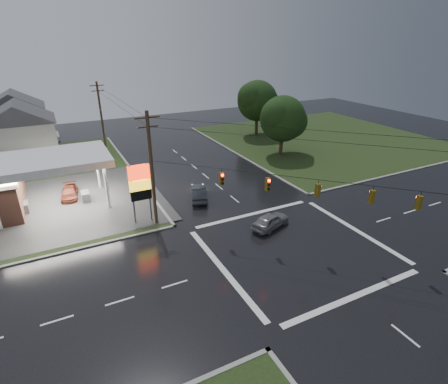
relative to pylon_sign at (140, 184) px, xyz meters
name	(u,v)px	position (x,y,z in m)	size (l,w,h in m)	color
ground	(295,247)	(10.50, -10.50, -4.01)	(120.00, 120.00, 0.00)	black
grass_ne	(323,139)	(36.50, 15.50, -3.97)	(36.00, 36.00, 0.08)	black
pylon_sign	(140,184)	(0.00, 0.00, 0.00)	(2.00, 0.35, 6.00)	#59595E
utility_pole_nw	(152,169)	(1.00, -1.00, 1.71)	(2.20, 0.32, 11.00)	#382619
utility_pole_n	(101,114)	(1.00, 27.50, 1.46)	(2.20, 0.32, 10.50)	#382619
traffic_signals	(302,178)	(10.52, -10.52, 2.47)	(26.87, 26.87, 1.47)	black
house_near	(20,132)	(-10.45, 25.50, 0.39)	(11.05, 8.48, 8.60)	silver
house_far	(15,117)	(-11.45, 37.50, 0.39)	(11.05, 8.48, 8.60)	silver
tree_ne_near	(284,119)	(24.64, 11.49, 1.55)	(7.99, 6.80, 8.98)	black
tree_ne_far	(258,101)	(27.65, 23.49, 2.17)	(8.46, 7.20, 9.80)	black
car_north	(199,193)	(6.92, 2.36, -3.24)	(1.62, 4.66, 1.53)	#22262B
car_crossing	(270,221)	(10.53, -6.61, -3.29)	(1.70, 4.23, 1.44)	slate
car_pump	(70,193)	(-5.99, 9.27, -3.40)	(1.71, 4.20, 1.22)	#4E1D11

